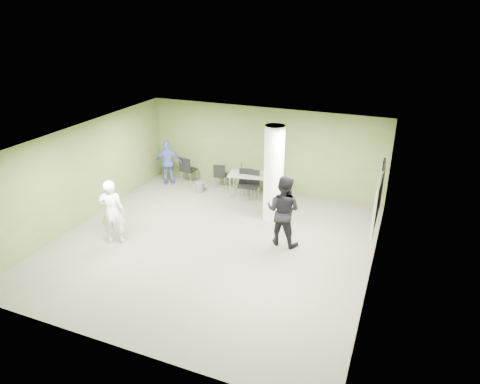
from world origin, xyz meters
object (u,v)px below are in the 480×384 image
at_px(chair_back_left, 187,168).
at_px(woman_white, 112,212).
at_px(man_blue, 168,163).
at_px(folding_table, 253,176).
at_px(man_black, 283,211).

relative_size(chair_back_left, woman_white, 0.54).
distance_m(chair_back_left, man_blue, 0.68).
height_order(woman_white, man_blue, woman_white).
distance_m(folding_table, woman_white, 4.78).
bearing_deg(man_black, man_blue, -20.49).
distance_m(folding_table, man_blue, 3.08).
height_order(chair_back_left, woman_white, woman_white).
height_order(man_black, man_blue, man_black).
relative_size(woman_white, man_black, 0.93).
height_order(folding_table, man_blue, man_blue).
height_order(folding_table, man_black, man_black).
height_order(woman_white, man_black, man_black).
xyz_separation_m(woman_white, man_black, (4.10, 1.60, 0.06)).
bearing_deg(folding_table, man_black, -65.49).
bearing_deg(folding_table, man_blue, 172.72).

